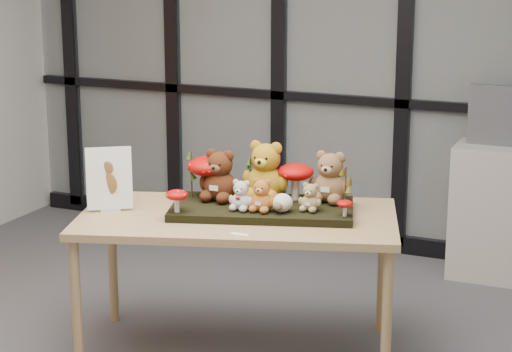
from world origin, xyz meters
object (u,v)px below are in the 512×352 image
at_px(bear_pooh_yellow, 266,167).
at_px(sign_holder, 109,181).
at_px(bear_white_bow, 241,193).
at_px(mushroom_front_left, 177,200).
at_px(cabinet, 505,213).
at_px(mushroom_back_left, 208,175).
at_px(bear_tan_back, 330,174).
at_px(bear_beige_small, 310,195).
at_px(monitor, 512,116).
at_px(diorama_tray, 262,209).
at_px(mushroom_front_right, 345,207).
at_px(mushroom_back_right, 295,180).
at_px(display_table, 238,228).
at_px(plush_cream_hedgehog, 282,202).
at_px(bear_small_yellow, 262,193).
at_px(bear_brown_medium, 220,172).

height_order(bear_pooh_yellow, sign_holder, bear_pooh_yellow).
xyz_separation_m(bear_white_bow, mushroom_front_left, (-0.28, -0.16, -0.02)).
xyz_separation_m(bear_white_bow, cabinet, (1.05, 1.73, -0.45)).
distance_m(mushroom_back_left, sign_holder, 0.51).
bearing_deg(bear_white_bow, mushroom_front_left, -167.22).
distance_m(bear_tan_back, bear_beige_small, 0.22).
bearing_deg(sign_holder, monitor, 14.19).
xyz_separation_m(diorama_tray, bear_tan_back, (0.29, 0.21, 0.17)).
distance_m(bear_beige_small, sign_holder, 1.04).
relative_size(bear_white_bow, mushroom_front_right, 1.89).
height_order(bear_pooh_yellow, cabinet, bear_pooh_yellow).
height_order(diorama_tray, mushroom_back_left, mushroom_back_left).
distance_m(diorama_tray, bear_beige_small, 0.28).
height_order(bear_pooh_yellow, mushroom_back_left, bear_pooh_yellow).
bearing_deg(cabinet, mushroom_back_left, -129.46).
bearing_deg(sign_holder, bear_beige_small, -18.07).
bearing_deg(bear_beige_small, cabinet, 48.01).
bearing_deg(mushroom_back_right, mushroom_front_left, -135.22).
distance_m(mushroom_back_left, monitor, 2.07).
height_order(display_table, bear_beige_small, bear_beige_small).
xyz_separation_m(bear_white_bow, bear_beige_small, (0.32, 0.12, -0.01)).
height_order(bear_tan_back, monitor, monitor).
xyz_separation_m(diorama_tray, mushroom_back_right, (0.12, 0.17, 0.13)).
relative_size(plush_cream_hedgehog, sign_holder, 0.31).
relative_size(mushroom_front_right, cabinet, 0.10).
relative_size(bear_tan_back, cabinet, 0.34).
bearing_deg(bear_pooh_yellow, mushroom_back_right, -2.07).
xyz_separation_m(diorama_tray, mushroom_back_left, (-0.32, 0.02, 0.14)).
distance_m(display_table, mushroom_front_left, 0.35).
distance_m(bear_beige_small, mushroom_front_right, 0.19).
bearing_deg(bear_pooh_yellow, mushroom_front_right, -34.42).
bearing_deg(monitor, bear_small_yellow, -118.58).
bearing_deg(diorama_tray, bear_tan_back, 17.72).
xyz_separation_m(display_table, diorama_tray, (0.10, 0.09, 0.09)).
bearing_deg(mushroom_front_left, plush_cream_hedgehog, 23.78).
xyz_separation_m(bear_small_yellow, mushroom_front_left, (-0.38, -0.18, -0.03)).
height_order(diorama_tray, mushroom_back_right, mushroom_back_right).
relative_size(bear_small_yellow, cabinet, 0.21).
bearing_deg(diorama_tray, monitor, 41.06).
relative_size(bear_small_yellow, monitor, 0.35).
bearing_deg(cabinet, mushroom_front_left, -124.92).
relative_size(bear_brown_medium, bear_tan_back, 1.01).
relative_size(bear_tan_back, mushroom_front_left, 2.33).
bearing_deg(sign_holder, bear_small_yellow, -20.90).
height_order(diorama_tray, bear_pooh_yellow, bear_pooh_yellow).
xyz_separation_m(bear_pooh_yellow, sign_holder, (-0.70, -0.40, -0.05)).
height_order(diorama_tray, plush_cream_hedgehog, plush_cream_hedgehog).
xyz_separation_m(bear_brown_medium, mushroom_front_left, (-0.10, -0.29, -0.08)).
distance_m(mushroom_back_right, monitor, 1.71).
xyz_separation_m(bear_tan_back, mushroom_front_left, (-0.63, -0.50, -0.08)).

